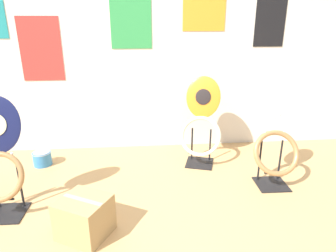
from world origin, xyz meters
The scene contains 5 objects.
wall_back centered at (0.00, 2.00, 1.30)m, with size 8.00×0.07×2.60m.
toilet_seat_display_white_plain centered at (1.22, 0.98, 0.40)m, with size 0.42×0.37×0.88m.
toilet_seat_display_orange_sun centered at (0.64, 1.48, 0.43)m, with size 0.48×0.46×0.91m.
paint_can centered at (-1.03, 1.56, 0.08)m, with size 0.19×0.19×0.15m.
storage_box centered at (-0.39, 0.41, 0.14)m, with size 0.43×0.42×0.29m.
Camera 1 is at (0.04, -1.40, 1.46)m, focal length 32.00 mm.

